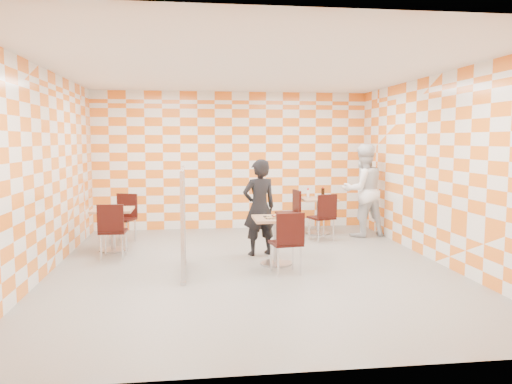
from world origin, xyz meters
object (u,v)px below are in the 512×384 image
main_table (276,233)px  chair_empty_near (112,227)px  chair_main_front (288,238)px  chair_second_side (292,209)px  chair_empty_far (125,214)px  chair_second_front (324,214)px  partition (183,220)px  empty_table (113,222)px  man_white (363,190)px  man_dark (259,207)px  soda_bottle (323,193)px  second_table (318,210)px  sport_bottle (308,193)px

main_table → chair_empty_near: size_ratio=0.81×
chair_main_front → chair_empty_near: (-2.67, 1.31, 0.00)m
chair_second_side → chair_empty_far: bearing=-174.6°
chair_second_front → partition: (-2.66, -1.97, 0.25)m
chair_main_front → chair_second_side: bearing=77.5°
empty_table → man_white: size_ratio=0.40×
chair_empty_near → man_dark: (2.44, 0.03, 0.27)m
chair_empty_near → chair_second_front: bearing=14.3°
main_table → chair_main_front: chair_main_front is taller
main_table → soda_bottle: (1.43, 2.53, 0.34)m
second_table → partition: bearing=-134.9°
partition → empty_table: bearing=127.1°
sport_bottle → soda_bottle: size_ratio=0.87×
chair_second_side → chair_empty_near: size_ratio=1.00×
man_dark → chair_empty_near: bearing=-15.3°
man_dark → sport_bottle: size_ratio=8.17×
second_table → chair_empty_near: (-3.92, -1.76, 0.04)m
empty_table → chair_second_side: bearing=17.4°
chair_main_front → soda_bottle: soda_bottle is taller
main_table → chair_second_side: chair_second_side is taller
empty_table → man_white: man_white is taller
empty_table → chair_second_front: chair_second_front is taller
chair_empty_near → empty_table: bearing=97.5°
chair_empty_far → man_white: (4.73, -0.02, 0.40)m
empty_table → soda_bottle: size_ratio=3.26×
chair_second_front → partition: partition is taller
empty_table → soda_bottle: bearing=16.0°
second_table → man_dark: bearing=-130.5°
main_table → second_table: size_ratio=1.00×
empty_table → chair_empty_far: 0.77m
main_table → chair_main_front: size_ratio=0.81×
chair_main_front → chair_second_front: same height
chair_main_front → man_dark: (-0.24, 1.34, 0.27)m
chair_empty_near → man_white: man_white is taller
chair_empty_near → chair_empty_far: size_ratio=1.00×
chair_empty_far → chair_second_side: bearing=5.4°
chair_empty_near → man_dark: bearing=0.7°
chair_second_side → sport_bottle: 0.50m
empty_table → sport_bottle: (3.81, 1.23, 0.33)m
man_dark → soda_bottle: man_dark is taller
chair_second_front → chair_empty_near: (-3.83, -0.97, 0.00)m
man_white → man_dark: bearing=19.4°
chair_empty_far → sport_bottle: sport_bottle is taller
chair_empty_far → man_dark: 2.81m
chair_second_side → second_table: bearing=1.8°
chair_main_front → man_white: bearing=52.6°
empty_table → chair_second_front: size_ratio=0.81×
chair_empty_near → chair_second_side: bearing=27.5°
partition → sport_bottle: size_ratio=7.75×
second_table → sport_bottle: (-0.19, 0.14, 0.33)m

